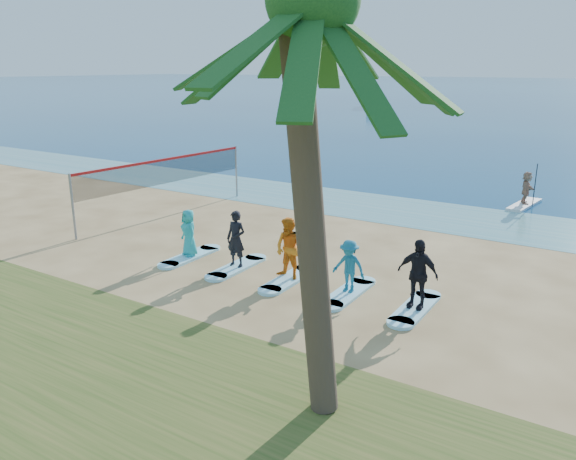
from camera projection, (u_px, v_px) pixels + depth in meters
The scene contains 17 objects.
ground at pixel (230, 275), 17.43m from camera, with size 600.00×600.00×0.00m, color tan.
shallow_water at pixel (370, 206), 25.94m from camera, with size 600.00×600.00×0.00m, color teal.
volleyball_net at pixel (165, 172), 23.92m from camera, with size 0.80×9.06×2.50m.
palm_tree at pixel (313, 3), 8.64m from camera, with size 5.60×5.60×8.47m.
paddleboard at pixel (524, 205), 26.01m from camera, with size 0.70×3.00×0.12m, color silver.
paddleboarder at pixel (526, 188), 25.78m from camera, with size 1.37×0.44×1.48m, color tan.
boat_offshore_a at pixel (374, 107), 87.09m from camera, with size 2.27×8.08×2.09m, color silver.
surfboard_0 at pixel (190, 256), 19.00m from camera, with size 0.70×2.20×0.09m, color #A4EEFF.
student_0 at pixel (189, 233), 18.76m from camera, with size 0.78×0.50×1.59m, color teal.
surfboard_1 at pixel (237, 267), 17.98m from camera, with size 0.70×2.20×0.09m, color #A4EEFF.
student_1 at pixel (236, 239), 17.72m from camera, with size 0.66×0.43×1.80m, color black.
surfboard_2 at pixel (289, 279), 16.97m from camera, with size 0.70×2.20×0.09m, color #A4EEFF.
student_2 at pixel (289, 249), 16.69m from camera, with size 0.91×0.71×1.86m, color orange.
surfboard_3 at pixel (348, 293), 15.95m from camera, with size 0.70×2.20×0.09m, color #A4EEFF.
student_3 at pixel (349, 266), 15.72m from camera, with size 0.98×0.56×1.52m, color #1B6C87.
surfboard_4 at pixel (415, 308), 14.93m from camera, with size 0.70×2.20×0.09m, color #A4EEFF.
student_4 at pixel (418, 274), 14.65m from camera, with size 1.10×0.46×1.88m, color black.
Camera 1 is at (10.25, -12.84, 6.26)m, focal length 35.00 mm.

